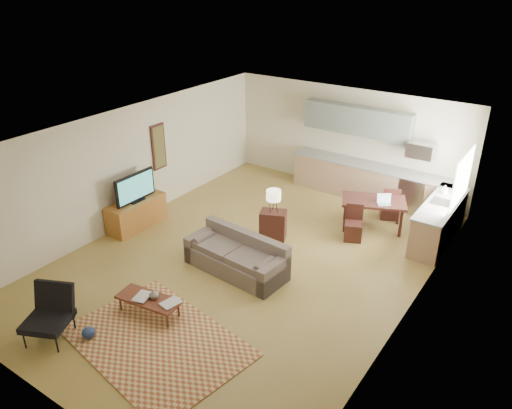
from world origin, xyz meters
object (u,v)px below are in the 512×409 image
Objects in this scene: armchair at (47,317)px; console_table at (273,225)px; dining_table at (372,214)px; coffee_table at (149,306)px; tv_credenza at (136,213)px; sofa at (236,255)px.

armchair is 4.94m from console_table.
console_table is 2.32m from dining_table.
coffee_table is 3.46m from console_table.
dining_table is (1.61, 1.67, 0.03)m from console_table.
armchair reaches higher than console_table.
console_table reaches higher than coffee_table.
coffee_table is 3.35m from tv_credenza.
sofa is 3.29× the size of console_table.
sofa is 2.44× the size of armchair.
sofa is 1.54× the size of dining_table.
sofa reaches higher than tv_credenza.
armchair reaches higher than tv_credenza.
console_table is 0.47× the size of dining_table.
dining_table is at bearing 41.78° from armchair.
tv_credenza is (-2.56, 2.15, 0.16)m from coffee_table.
coffee_table is 0.81× the size of dining_table.
coffee_table is at bearing 32.33° from armchair.
sofa is 3.52m from dining_table.
coffee_table is at bearing -118.34° from console_table.
console_table is at bearing 51.23° from armchair.
sofa is 3.00m from tv_credenza.
tv_credenza reaches higher than coffee_table.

